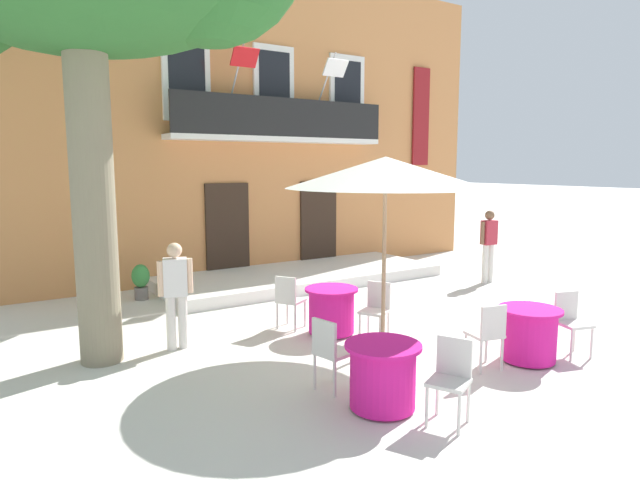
# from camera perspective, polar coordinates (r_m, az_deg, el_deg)

# --- Properties ---
(ground_plane) EXTENTS (120.00, 120.00, 0.00)m
(ground_plane) POSITION_cam_1_polar(r_m,az_deg,el_deg) (9.45, 5.19, -8.96)
(ground_plane) COLOR silver
(building_facade) EXTENTS (13.00, 5.09, 7.50)m
(building_facade) POSITION_cam_1_polar(r_m,az_deg,el_deg) (15.53, -8.44, 11.56)
(building_facade) COLOR #CC844C
(building_facade) RESTS_ON ground
(entrance_step_platform) EXTENTS (6.58, 2.56, 0.25)m
(entrance_step_platform) POSITION_cam_1_polar(r_m,az_deg,el_deg) (12.88, -2.00, -3.80)
(entrance_step_platform) COLOR silver
(entrance_step_platform) RESTS_ON ground
(cafe_table_near_tree) EXTENTS (0.86, 0.86, 0.76)m
(cafe_table_near_tree) POSITION_cam_1_polar(r_m,az_deg,el_deg) (8.22, 21.06, -9.19)
(cafe_table_near_tree) COLOR #DB1984
(cafe_table_near_tree) RESTS_ON ground
(cafe_chair_near_tree_0) EXTENTS (0.48, 0.48, 0.91)m
(cafe_chair_near_tree_0) POSITION_cam_1_polar(r_m,az_deg,el_deg) (7.67, 17.20, -9.17)
(cafe_chair_near_tree_0) COLOR silver
(cafe_chair_near_tree_0) RESTS_ON ground
(cafe_chair_near_tree_1) EXTENTS (0.50, 0.50, 0.91)m
(cafe_chair_near_tree_1) POSITION_cam_1_polar(r_m,az_deg,el_deg) (8.71, 24.78, -7.51)
(cafe_chair_near_tree_1) COLOR silver
(cafe_chair_near_tree_1) RESTS_ON ground
(cafe_table_middle) EXTENTS (0.86, 0.86, 0.76)m
(cafe_table_middle) POSITION_cam_1_polar(r_m,az_deg,el_deg) (8.89, 1.22, -7.38)
(cafe_table_middle) COLOR #DB1984
(cafe_table_middle) RESTS_ON ground
(cafe_chair_middle_0) EXTENTS (0.54, 0.54, 0.91)m
(cafe_chair_middle_0) POSITION_cam_1_polar(r_m,az_deg,el_deg) (8.61, 5.92, -6.98)
(cafe_chair_middle_0) COLOR silver
(cafe_chair_middle_0) RESTS_ON ground
(cafe_chair_middle_1) EXTENTS (0.55, 0.55, 0.91)m
(cafe_chair_middle_1) POSITION_cam_1_polar(r_m,az_deg,el_deg) (9.12, -3.29, -6.11)
(cafe_chair_middle_1) COLOR silver
(cafe_chair_middle_1) RESTS_ON ground
(cafe_table_front) EXTENTS (0.86, 0.86, 0.76)m
(cafe_table_front) POSITION_cam_1_polar(r_m,az_deg,el_deg) (6.31, 6.59, -13.94)
(cafe_table_front) COLOR #DB1984
(cafe_table_front) RESTS_ON ground
(cafe_chair_front_0) EXTENTS (0.54, 0.54, 0.91)m
(cafe_chair_front_0) POSITION_cam_1_polar(r_m,az_deg,el_deg) (6.09, 13.56, -13.56)
(cafe_chair_front_0) COLOR silver
(cafe_chair_front_0) RESTS_ON ground
(cafe_chair_front_1) EXTENTS (0.47, 0.47, 0.91)m
(cafe_chair_front_1) POSITION_cam_1_polar(r_m,az_deg,el_deg) (6.68, 1.07, -11.39)
(cafe_chair_front_1) COLOR silver
(cafe_chair_front_1) RESTS_ON ground
(cafe_umbrella) EXTENTS (2.90, 2.90, 2.85)m
(cafe_umbrella) POSITION_cam_1_polar(r_m,az_deg,el_deg) (7.90, 6.88, 6.95)
(cafe_umbrella) COLOR #997A56
(cafe_umbrella) RESTS_ON ground
(ground_planter_left) EXTENTS (0.36, 0.36, 0.73)m
(ground_planter_left) POSITION_cam_1_polar(r_m,az_deg,el_deg) (11.68, -18.28, -4.01)
(ground_planter_left) COLOR slate
(ground_planter_left) RESTS_ON ground
(pedestrian_near_entrance) EXTENTS (0.53, 0.32, 1.60)m
(pedestrian_near_entrance) POSITION_cam_1_polar(r_m,az_deg,el_deg) (8.33, -14.88, -5.06)
(pedestrian_near_entrance) COLOR silver
(pedestrian_near_entrance) RESTS_ON ground
(pedestrian_mid_plaza) EXTENTS (0.53, 0.25, 1.69)m
(pedestrian_mid_plaza) POSITION_cam_1_polar(r_m,az_deg,el_deg) (13.18, 17.26, -0.20)
(pedestrian_mid_plaza) COLOR silver
(pedestrian_mid_plaza) RESTS_ON ground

